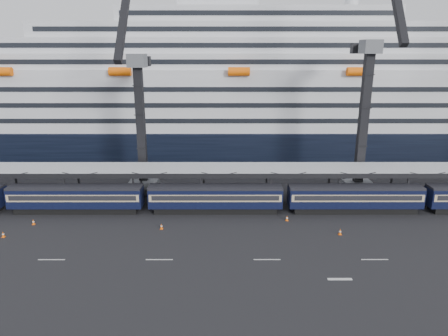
# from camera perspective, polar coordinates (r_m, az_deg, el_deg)

# --- Properties ---
(ground) EXTENTS (260.00, 260.00, 0.00)m
(ground) POSITION_cam_1_polar(r_m,az_deg,el_deg) (49.53, 8.02, -10.58)
(ground) COLOR black
(ground) RESTS_ON ground
(lane_markings) EXTENTS (111.00, 4.27, 0.02)m
(lane_markings) POSITION_cam_1_polar(r_m,az_deg,el_deg) (46.90, 19.09, -12.98)
(lane_markings) COLOR beige
(lane_markings) RESTS_ON ground
(train) EXTENTS (133.05, 3.00, 4.05)m
(train) POSITION_cam_1_polar(r_m,az_deg,el_deg) (57.39, 2.13, -4.20)
(train) COLOR black
(train) RESTS_ON ground
(canopy) EXTENTS (130.00, 6.25, 5.53)m
(canopy) POSITION_cam_1_polar(r_m,az_deg,el_deg) (60.58, 6.42, -0.15)
(canopy) COLOR #9FA2A7
(canopy) RESTS_ON ground
(cruise_ship) EXTENTS (214.09, 28.84, 34.00)m
(cruise_ship) POSITION_cam_1_polar(r_m,az_deg,el_deg) (90.48, 3.65, 9.89)
(cruise_ship) COLOR black
(cruise_ship) RESTS_ON ground
(crane_dark_near) EXTENTS (4.50, 17.75, 35.08)m
(crane_dark_near) POSITION_cam_1_polar(r_m,az_deg,el_deg) (64.56, -11.91, 6.69)
(crane_dark_near) COLOR #4E5156
(crane_dark_near) RESTS_ON ground
(crane_dark_mid) EXTENTS (4.50, 18.24, 39.64)m
(crane_dark_mid) POSITION_cam_1_polar(r_m,az_deg,el_deg) (65.72, 19.52, 7.54)
(crane_dark_mid) COLOR #4E5156
(crane_dark_mid) RESTS_ON ground
(traffic_cone_a) EXTENTS (0.37, 0.37, 0.75)m
(traffic_cone_a) POSITION_cam_1_polar(r_m,az_deg,el_deg) (59.59, -25.58, -6.96)
(traffic_cone_a) COLOR #FE6108
(traffic_cone_a) RESTS_ON ground
(traffic_cone_b) EXTENTS (0.38, 0.38, 0.77)m
(traffic_cone_b) POSITION_cam_1_polar(r_m,az_deg,el_deg) (57.39, -29.02, -8.29)
(traffic_cone_b) COLOR #FE6108
(traffic_cone_b) RESTS_ON ground
(traffic_cone_c) EXTENTS (0.38, 0.38, 0.77)m
(traffic_cone_c) POSITION_cam_1_polar(r_m,az_deg,el_deg) (53.16, -8.93, -8.23)
(traffic_cone_c) COLOR #FE6108
(traffic_cone_c) RESTS_ON ground
(traffic_cone_d) EXTENTS (0.38, 0.38, 0.76)m
(traffic_cone_d) POSITION_cam_1_polar(r_m,az_deg,el_deg) (55.70, 8.98, -7.07)
(traffic_cone_d) COLOR #FE6108
(traffic_cone_d) RESTS_ON ground
(traffic_cone_e) EXTENTS (0.39, 0.39, 0.79)m
(traffic_cone_e) POSITION_cam_1_polar(r_m,az_deg,el_deg) (53.10, 16.26, -8.73)
(traffic_cone_e) COLOR #FE6108
(traffic_cone_e) RESTS_ON ground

